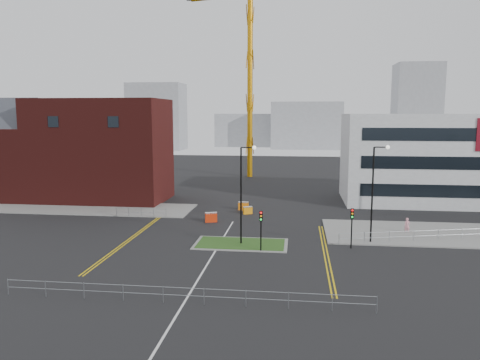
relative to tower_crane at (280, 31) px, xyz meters
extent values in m
plane|color=black|center=(-3.56, -53.57, -26.75)|extent=(200.00, 200.00, 0.00)
cube|color=slate|center=(-23.56, -31.57, -26.69)|extent=(28.00, 8.00, 0.12)
cube|color=slate|center=(18.44, -39.57, -26.69)|extent=(24.00, 10.00, 0.12)
cube|color=slate|center=(-1.56, -45.57, -26.71)|extent=(8.60, 4.60, 0.08)
cube|color=#224717|center=(-1.56, -45.57, -26.69)|extent=(8.00, 4.00, 0.12)
cube|color=#491512|center=(-23.56, -25.57, -19.75)|extent=(18.00, 10.00, 14.00)
cube|color=black|center=(-27.56, -30.59, -15.75)|extent=(1.40, 0.10, 1.40)
cube|color=black|center=(-19.56, -30.59, -15.75)|extent=(1.40, 0.10, 1.40)
cube|color=#491512|center=(-35.56, -25.57, -21.75)|extent=(6.00, 10.00, 10.00)
cube|color=#2D3038|center=(-35.56, -25.57, -16.75)|extent=(6.40, 8.49, 8.49)
cube|color=#B8BBBD|center=(22.44, -21.57, -20.75)|extent=(25.00, 12.00, 12.00)
cube|color=black|center=(22.44, -27.59, -24.26)|extent=(22.00, 0.10, 1.60)
cube|color=black|center=(22.44, -27.59, -20.75)|extent=(22.00, 0.10, 1.60)
cube|color=black|center=(22.44, -27.59, -17.25)|extent=(22.00, 0.10, 1.60)
cylinder|color=#BF7C0B|center=(-5.56, 1.43, -9.35)|extent=(1.00, 1.00, 34.81)
cylinder|color=black|center=(-1.56, -45.57, -22.25)|extent=(0.16, 0.16, 9.00)
cylinder|color=black|center=(-0.96, -45.57, -17.75)|extent=(1.20, 0.10, 0.10)
sphere|color=silver|center=(-0.36, -45.57, -17.75)|extent=(0.36, 0.36, 0.36)
cylinder|color=black|center=(10.44, -43.57, -22.25)|extent=(0.16, 0.16, 9.00)
cylinder|color=black|center=(11.04, -43.57, -17.75)|extent=(1.20, 0.10, 0.10)
sphere|color=silver|center=(11.64, -43.57, -17.75)|extent=(0.36, 0.36, 0.36)
cylinder|color=black|center=(0.44, -47.57, -25.25)|extent=(0.12, 0.12, 3.00)
cube|color=black|center=(0.44, -47.57, -23.55)|extent=(0.28, 0.22, 0.90)
sphere|color=red|center=(0.44, -47.70, -23.25)|extent=(0.18, 0.18, 0.18)
sphere|color=orange|center=(0.44, -47.70, -23.55)|extent=(0.18, 0.18, 0.18)
sphere|color=#0CCC33|center=(0.44, -47.70, -23.85)|extent=(0.18, 0.18, 0.18)
cylinder|color=black|center=(8.44, -45.57, -25.25)|extent=(0.12, 0.12, 3.00)
cube|color=black|center=(8.44, -45.57, -23.55)|extent=(0.28, 0.22, 0.90)
sphere|color=red|center=(8.44, -45.70, -23.25)|extent=(0.18, 0.18, 0.18)
sphere|color=orange|center=(8.44, -45.70, -23.55)|extent=(0.18, 0.18, 0.18)
sphere|color=#0CCC33|center=(8.44, -45.70, -23.85)|extent=(0.18, 0.18, 0.18)
cylinder|color=gray|center=(-3.56, -59.57, -25.70)|extent=(24.00, 0.04, 0.04)
cylinder|color=gray|center=(-3.56, -59.57, -26.20)|extent=(24.00, 0.04, 0.04)
cylinder|color=gray|center=(-15.56, -59.57, -26.20)|extent=(0.05, 0.05, 1.10)
cylinder|color=gray|center=(8.44, -59.57, -26.20)|extent=(0.05, 0.05, 1.10)
cylinder|color=gray|center=(-14.56, -35.57, -25.70)|extent=(6.00, 0.04, 0.04)
cylinder|color=gray|center=(-14.56, -35.57, -26.20)|extent=(6.00, 0.04, 0.04)
cylinder|color=gray|center=(-17.56, -35.57, -26.20)|extent=(0.05, 0.05, 1.10)
cylinder|color=gray|center=(-11.56, -35.57, -26.20)|extent=(0.05, 0.05, 1.10)
cylinder|color=gray|center=(16.94, -42.07, -25.70)|extent=(19.01, 5.04, 0.04)
cylinder|color=gray|center=(16.94, -42.07, -26.20)|extent=(19.01, 5.04, 0.04)
cylinder|color=gray|center=(7.44, -44.57, -26.20)|extent=(0.05, 0.05, 1.10)
cube|color=silver|center=(-3.56, -51.57, -26.75)|extent=(0.15, 30.00, 0.01)
cube|color=gold|center=(-12.56, -43.57, -26.75)|extent=(0.12, 24.00, 0.01)
cube|color=gold|center=(-12.26, -43.57, -26.75)|extent=(0.12, 24.00, 0.01)
cube|color=gold|center=(5.94, -47.57, -26.75)|extent=(0.12, 20.00, 0.01)
cube|color=gold|center=(6.24, -47.57, -26.75)|extent=(0.12, 20.00, 0.01)
cube|color=gray|center=(-43.56, 66.43, -15.75)|extent=(18.00, 12.00, 22.00)
cube|color=gray|center=(6.44, 76.43, -18.75)|extent=(24.00, 12.00, 16.00)
cube|color=gray|center=(41.44, 71.43, -12.75)|extent=(14.00, 12.00, 28.00)
cube|color=gray|center=(-11.56, 86.43, -20.75)|extent=(30.00, 12.00, 12.00)
imported|color=pink|center=(14.65, -39.45, -25.96)|extent=(0.58, 0.38, 1.58)
cube|color=red|center=(-5.97, -37.05, -26.21)|extent=(1.38, 0.81, 1.09)
cube|color=silver|center=(-5.97, -37.05, -25.71)|extent=(1.38, 0.81, 0.13)
cube|color=orange|center=(-2.35, -32.32, -26.30)|extent=(1.15, 0.77, 0.91)
cube|color=silver|center=(-2.35, -32.32, -25.89)|extent=(1.15, 0.77, 0.11)
cube|color=orange|center=(-3.14, -30.07, -26.23)|extent=(1.28, 0.51, 1.05)
cube|color=silver|center=(-3.14, -30.07, -25.76)|extent=(1.28, 0.51, 0.13)
camera|label=1|loc=(3.49, -87.34, -14.74)|focal=35.00mm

